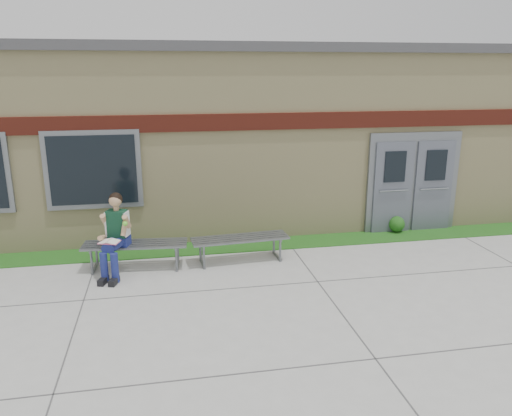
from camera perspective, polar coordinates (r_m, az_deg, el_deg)
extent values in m
plane|color=#9E9E99|center=(8.37, 1.48, -10.31)|extent=(80.00, 80.00, 0.00)
cube|color=#235115|center=(10.73, -1.44, -4.30)|extent=(16.00, 0.80, 0.02)
cube|color=beige|center=(13.56, -3.84, 8.52)|extent=(16.00, 6.00, 4.00)
cube|color=#3F3F42|center=(13.46, -4.01, 17.43)|extent=(16.20, 6.20, 0.20)
cube|color=maroon|center=(10.51, -1.87, 9.80)|extent=(16.00, 0.06, 0.35)
cube|color=slate|center=(10.60, -18.10, 4.17)|extent=(1.90, 0.08, 1.60)
cube|color=black|center=(10.56, -18.13, 4.13)|extent=(1.70, 0.04, 1.40)
cube|color=slate|center=(12.01, 17.44, 2.81)|extent=(2.20, 0.08, 2.30)
cube|color=#535864|center=(11.76, 15.36, 2.21)|extent=(0.92, 0.06, 2.10)
cube|color=#535864|center=(12.23, 19.59, 2.36)|extent=(0.92, 0.06, 2.10)
cube|color=slate|center=(9.67, -13.65, -4.04)|extent=(1.97, 0.71, 0.04)
cube|color=slate|center=(9.84, -18.07, -5.67)|extent=(0.10, 0.54, 0.44)
cube|color=slate|center=(9.74, -9.00, -5.28)|extent=(0.10, 0.54, 0.44)
cube|color=slate|center=(9.75, -1.83, -3.48)|extent=(1.93, 0.67, 0.04)
cube|color=slate|center=(9.76, -6.22, -5.15)|extent=(0.09, 0.53, 0.43)
cube|color=slate|center=(9.98, 2.49, -4.61)|extent=(0.09, 0.53, 0.43)
cube|color=navy|center=(9.60, -15.37, -3.62)|extent=(0.44, 0.37, 0.18)
cube|color=#0D3124|center=(9.48, -15.56, -1.72)|extent=(0.40, 0.32, 0.50)
sphere|color=tan|center=(9.36, -15.78, 0.82)|extent=(0.29, 0.29, 0.23)
sphere|color=black|center=(9.37, -15.74, 0.99)|extent=(0.30, 0.30, 0.24)
cylinder|color=navy|center=(9.39, -16.59, -4.02)|extent=(0.30, 0.49, 0.16)
cylinder|color=navy|center=(9.31, -15.48, -4.09)|extent=(0.30, 0.49, 0.16)
cylinder|color=navy|center=(9.27, -16.96, -6.52)|extent=(0.13, 0.13, 0.55)
cylinder|color=navy|center=(9.20, -15.83, -6.62)|extent=(0.13, 0.13, 0.55)
cube|color=black|center=(9.29, -17.05, -7.95)|extent=(0.19, 0.31, 0.11)
cube|color=black|center=(9.22, -15.92, -8.06)|extent=(0.19, 0.31, 0.11)
cylinder|color=tan|center=(9.49, -16.90, -1.40)|extent=(0.17, 0.26, 0.29)
cylinder|color=tan|center=(9.33, -14.57, -1.51)|extent=(0.17, 0.26, 0.29)
cube|color=white|center=(9.20, -16.41, -3.68)|extent=(0.40, 0.34, 0.02)
cube|color=#D6507E|center=(9.21, -16.40, -3.76)|extent=(0.40, 0.35, 0.01)
sphere|color=#6DD238|center=(9.18, -14.73, -1.73)|extent=(0.09, 0.09, 0.09)
sphere|color=#235115|center=(10.84, -15.68, -3.76)|extent=(0.31, 0.31, 0.31)
sphere|color=#235115|center=(11.98, 15.78, -1.77)|extent=(0.37, 0.37, 0.37)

